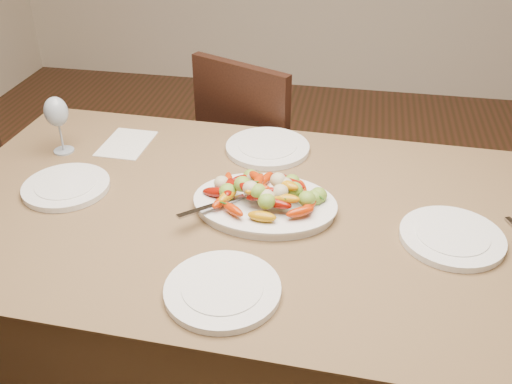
{
  "coord_description": "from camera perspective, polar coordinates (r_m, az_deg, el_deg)",
  "views": [
    {
      "loc": [
        0.07,
        -1.11,
        1.66
      ],
      "look_at": [
        -0.18,
        0.18,
        0.82
      ],
      "focal_mm": 40.0,
      "sensor_mm": 36.0,
      "label": 1
    }
  ],
  "objects": [
    {
      "name": "wine_glass",
      "position": [
        1.96,
        -19.15,
        6.49
      ],
      "size": [
        0.08,
        0.08,
        0.2
      ],
      "primitive_type": null,
      "color": "#8C99A5",
      "rests_on": "dining_table"
    },
    {
      "name": "chair_far",
      "position": [
        2.44,
        1.2,
        3.39
      ],
      "size": [
        0.56,
        0.56,
        0.95
      ],
      "primitive_type": null,
      "rotation": [
        0.0,
        0.0,
        2.71
      ],
      "color": "black",
      "rests_on": "ground"
    },
    {
      "name": "serving_spoon",
      "position": [
        1.56,
        -1.73,
        -0.73
      ],
      "size": [
        0.25,
        0.23,
        0.03
      ],
      "primitive_type": null,
      "rotation": [
        0.0,
        0.0,
        -0.71
      ],
      "color": "#9EA0A8",
      "rests_on": "serving_platter"
    },
    {
      "name": "plate_far",
      "position": [
        1.9,
        1.17,
        4.42
      ],
      "size": [
        0.28,
        0.28,
        0.02
      ],
      "primitive_type": "cylinder",
      "color": "white",
      "rests_on": "dining_table"
    },
    {
      "name": "plate_near",
      "position": [
        1.33,
        -3.36,
        -9.78
      ],
      "size": [
        0.27,
        0.27,
        0.02
      ],
      "primitive_type": "cylinder",
      "color": "white",
      "rests_on": "dining_table"
    },
    {
      "name": "plate_left",
      "position": [
        1.78,
        -18.44,
        0.48
      ],
      "size": [
        0.25,
        0.25,
        0.02
      ],
      "primitive_type": "cylinder",
      "color": "white",
      "rests_on": "dining_table"
    },
    {
      "name": "plate_right",
      "position": [
        1.57,
        18.99,
        -4.33
      ],
      "size": [
        0.27,
        0.27,
        0.02
      ],
      "primitive_type": "cylinder",
      "color": "white",
      "rests_on": "dining_table"
    },
    {
      "name": "dining_table",
      "position": [
        1.84,
        -0.0,
        -11.63
      ],
      "size": [
        1.87,
        1.09,
        0.76
      ],
      "primitive_type": "cube",
      "rotation": [
        0.0,
        0.0,
        -0.03
      ],
      "color": "brown",
      "rests_on": "ground"
    },
    {
      "name": "serving_platter",
      "position": [
        1.6,
        0.88,
        -1.39
      ],
      "size": [
        0.4,
        0.3,
        0.02
      ],
      "primitive_type": "ellipsoid",
      "rotation": [
        0.0,
        0.0,
        -0.03
      ],
      "color": "white",
      "rests_on": "dining_table"
    },
    {
      "name": "menu_card",
      "position": [
        1.99,
        -12.82,
        4.75
      ],
      "size": [
        0.16,
        0.21,
        0.0
      ],
      "primitive_type": "cube",
      "rotation": [
        0.0,
        0.0,
        -0.03
      ],
      "color": "silver",
      "rests_on": "dining_table"
    },
    {
      "name": "roasted_vegetables",
      "position": [
        1.57,
        0.89,
        0.34
      ],
      "size": [
        0.33,
        0.23,
        0.09
      ],
      "primitive_type": null,
      "rotation": [
        0.0,
        0.0,
        -0.03
      ],
      "color": "#750C04",
      "rests_on": "serving_platter"
    }
  ]
}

